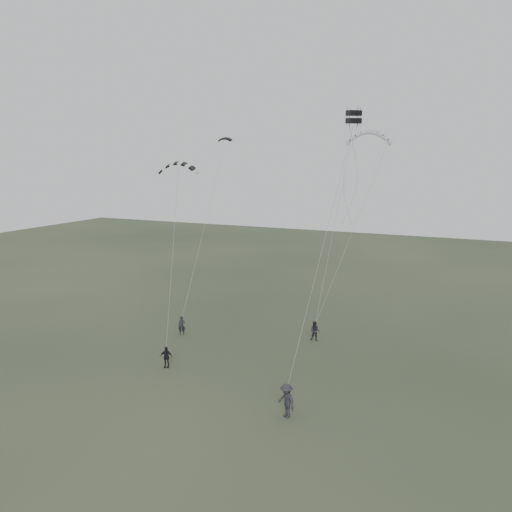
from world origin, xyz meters
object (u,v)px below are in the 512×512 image
at_px(flyer_far, 286,401).
at_px(kite_box, 354,117).
at_px(flyer_left, 182,325).
at_px(kite_striped, 178,163).
at_px(kite_pale_large, 369,132).
at_px(flyer_center, 166,357).
at_px(flyer_right, 315,331).
at_px(kite_dark_small, 225,138).

xyz_separation_m(flyer_far, kite_box, (1.85, 5.80, 15.71)).
relative_size(flyer_left, flyer_far, 0.79).
bearing_deg(kite_striped, kite_pale_large, 12.99).
xyz_separation_m(flyer_left, flyer_center, (2.60, -6.09, -0.03)).
bearing_deg(flyer_right, kite_dark_small, 153.65).
bearing_deg(kite_striped, flyer_right, -4.82).
relative_size(flyer_right, flyer_far, 0.81).
xyz_separation_m(kite_pale_large, kite_striped, (-13.33, -7.82, -2.47)).
relative_size(kite_dark_small, kite_box, 1.69).
bearing_deg(flyer_right, flyer_left, -164.68).
xyz_separation_m(flyer_far, kite_dark_small, (-12.61, 17.08, 15.14)).
relative_size(kite_pale_large, kite_striped, 1.17).
bearing_deg(kite_box, flyer_center, 155.16).
distance_m(kite_dark_small, kite_box, 18.35).
distance_m(flyer_right, flyer_far, 12.40).
bearing_deg(kite_dark_small, flyer_center, -84.74).
bearing_deg(kite_pale_large, kite_box, -92.96).
bearing_deg(flyer_right, kite_striped, -168.73).
distance_m(flyer_center, kite_pale_large, 23.82).
bearing_deg(flyer_left, flyer_center, -99.13).
xyz_separation_m(flyer_left, kite_box, (14.49, -3.29, 15.92)).
height_order(flyer_left, flyer_center, flyer_left).
xyz_separation_m(flyer_far, kite_striped, (-12.98, 9.80, 12.96)).
distance_m(flyer_center, kite_box, 20.09).
bearing_deg(flyer_right, flyer_center, -131.79).
relative_size(flyer_left, kite_dark_small, 1.23).
xyz_separation_m(flyer_right, kite_pale_large, (2.53, 5.41, 15.61)).
relative_size(flyer_left, kite_striped, 0.49).
bearing_deg(kite_striped, flyer_left, -82.41).
xyz_separation_m(flyer_center, kite_striped, (-2.93, 6.81, 13.19)).
xyz_separation_m(flyer_right, kite_striped, (-10.80, -2.41, 13.15)).
bearing_deg(flyer_center, kite_pale_large, 32.78).
height_order(flyer_left, kite_dark_small, kite_dark_small).
xyz_separation_m(flyer_center, flyer_far, (10.05, -2.99, 0.23)).
relative_size(flyer_right, kite_box, 2.13).
bearing_deg(kite_box, flyer_right, 84.01).
relative_size(flyer_center, kite_dark_small, 1.19).
relative_size(flyer_center, kite_box, 2.01).
distance_m(flyer_left, flyer_center, 6.62).
height_order(flyer_left, flyer_right, flyer_right).
relative_size(flyer_left, flyer_right, 0.98).
height_order(kite_pale_large, kite_box, kite_pale_large).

